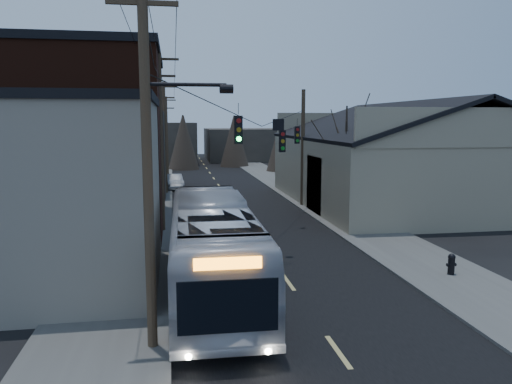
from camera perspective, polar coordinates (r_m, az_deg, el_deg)
road_surface at (r=41.03m, az=-3.27°, el=-0.65°), size 9.00×110.00×0.02m
sidewalk_left at (r=40.85m, az=-12.37°, el=-0.79°), size 4.00×110.00×0.12m
sidewalk_right at (r=42.21m, az=5.53°, el=-0.36°), size 4.00×110.00×0.12m
building_clapboard at (r=20.07m, az=-22.81°, el=-0.43°), size 8.00×8.00×7.00m
building_brick at (r=30.87m, az=-20.11°, el=5.29°), size 10.00×12.00×10.00m
building_left_far at (r=46.69m, az=-15.83°, el=4.43°), size 9.00×14.00×7.00m
warehouse at (r=39.50m, az=16.64°, el=2.61°), size 16.16×20.60×7.73m
building_far_left at (r=75.41m, az=-10.74°, el=5.51°), size 10.00×12.00×6.00m
building_far_right at (r=81.20m, az=-1.41°, el=5.48°), size 12.00×14.00×5.00m
bare_tree at (r=32.31m, az=10.19°, el=3.27°), size 0.40×0.40×7.20m
utility_lines at (r=34.51m, az=-7.45°, el=5.89°), size 11.24×45.28×10.50m
bus at (r=18.32m, az=-4.96°, el=-6.29°), size 3.09×12.35×3.43m
parked_car at (r=46.69m, az=-9.33°, el=1.16°), size 1.85×4.26×1.36m
fire_hydrant at (r=21.78m, az=21.43°, el=-7.58°), size 0.39×0.29×0.85m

